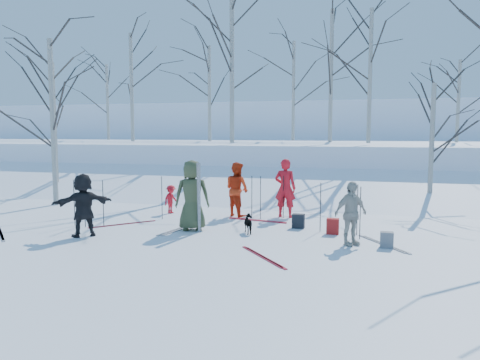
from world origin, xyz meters
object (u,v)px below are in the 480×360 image
(dog, at_px, (250,224))
(backpack_red, at_px, (333,226))
(skier_cream_east, at_px, (351,213))
(skier_grey_west, at_px, (83,205))
(backpack_grey, at_px, (387,240))
(skier_redor_behind, at_px, (237,189))
(skier_red_north, at_px, (285,188))
(skier_red_seated, at_px, (171,199))
(skier_olive_center, at_px, (192,195))
(backpack_dark, at_px, (298,221))

(dog, distance_m, backpack_red, 2.21)
(skier_cream_east, xyz_separation_m, backpack_red, (-0.50, 1.13, -0.56))
(skier_cream_east, relative_size, skier_grey_west, 0.93)
(backpack_grey, bearing_deg, dog, 169.15)
(skier_redor_behind, relative_size, skier_grey_west, 1.06)
(backpack_grey, bearing_deg, skier_redor_behind, 146.15)
(skier_red_north, xyz_separation_m, skier_cream_east, (2.17, -3.23, -0.16))
(skier_red_seated, relative_size, backpack_grey, 2.48)
(skier_olive_center, distance_m, skier_redor_behind, 2.49)
(skier_olive_center, distance_m, backpack_dark, 3.08)
(skier_red_north, distance_m, backpack_red, 2.78)
(skier_red_north, relative_size, backpack_dark, 4.67)
(skier_redor_behind, bearing_deg, backpack_grey, 178.24)
(backpack_red, relative_size, backpack_grey, 1.11)
(dog, relative_size, backpack_grey, 1.59)
(skier_redor_behind, relative_size, backpack_dark, 4.37)
(skier_red_seated, bearing_deg, dog, -107.38)
(skier_olive_center, distance_m, backpack_red, 3.90)
(skier_olive_center, bearing_deg, skier_redor_behind, -123.21)
(dog, bearing_deg, skier_cream_east, 135.24)
(backpack_red, height_order, backpack_dark, backpack_red)
(skier_red_north, height_order, dog, skier_red_north)
(skier_redor_behind, distance_m, backpack_red, 3.77)
(skier_redor_behind, height_order, backpack_grey, skier_redor_behind)
(backpack_dark, bearing_deg, backpack_grey, -35.87)
(skier_red_north, xyz_separation_m, dog, (-0.48, -2.60, -0.68))
(skier_grey_west, relative_size, backpack_dark, 4.13)
(skier_olive_center, bearing_deg, backpack_grey, 153.47)
(backpack_red, bearing_deg, skier_red_seated, 161.91)
(skier_red_seated, xyz_separation_m, skier_grey_west, (-0.76, -3.81, 0.35))
(skier_olive_center, xyz_separation_m, backpack_grey, (5.13, -0.62, -0.79))
(skier_olive_center, distance_m, skier_red_seated, 2.91)
(skier_grey_west, relative_size, backpack_grey, 4.35)
(backpack_red, distance_m, backpack_dark, 1.13)
(skier_olive_center, xyz_separation_m, skier_red_seated, (-1.68, 2.33, -0.50))
(skier_olive_center, height_order, dog, skier_olive_center)
(backpack_grey, bearing_deg, skier_olive_center, 173.05)
(skier_red_north, relative_size, backpack_grey, 4.92)
(backpack_grey, xyz_separation_m, backpack_dark, (-2.34, 1.69, 0.01))
(skier_redor_behind, xyz_separation_m, dog, (1.05, -2.38, -0.62))
(skier_redor_behind, distance_m, backpack_grey, 5.51)
(skier_grey_west, bearing_deg, dog, 155.37)
(dog, xyz_separation_m, backpack_red, (2.15, 0.50, -0.05))
(skier_red_seated, relative_size, skier_cream_east, 0.61)
(skier_red_seated, bearing_deg, backpack_red, -90.91)
(backpack_dark, bearing_deg, dog, -138.45)
(skier_olive_center, xyz_separation_m, skier_grey_west, (-2.44, -1.48, -0.15))
(skier_red_north, distance_m, skier_cream_east, 3.90)
(backpack_grey, bearing_deg, skier_cream_east, 177.36)
(backpack_dark, bearing_deg, skier_cream_east, -47.79)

